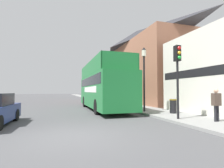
{
  "coord_description": "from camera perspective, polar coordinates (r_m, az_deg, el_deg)",
  "views": [
    {
      "loc": [
        -0.52,
        -6.41,
        1.63
      ],
      "look_at": [
        4.05,
        8.28,
        2.24
      ],
      "focal_mm": 28.0,
      "sensor_mm": 36.0,
      "label": 1
    }
  ],
  "objects": [
    {
      "name": "brick_terrace_rear",
      "position": [
        26.99,
        8.17,
        5.83
      ],
      "size": [
        6.0,
        20.89,
        10.85
      ],
      "color": "#9E664C",
      "rests_on": "ground_plane"
    },
    {
      "name": "tour_bus",
      "position": [
        15.38,
        -3.11,
        -1.34
      ],
      "size": [
        2.63,
        10.16,
        4.07
      ],
      "rotation": [
        0.0,
        0.0,
        -0.01
      ],
      "color": "#1E7A38",
      "rests_on": "ground_plane"
    },
    {
      "name": "litter_bin",
      "position": [
        12.47,
        19.32,
        -6.7
      ],
      "size": [
        0.48,
        0.48,
        0.94
      ],
      "color": "black",
      "rests_on": "sidewalk"
    },
    {
      "name": "ground_plane",
      "position": [
        27.46,
        -16.26,
        -5.59
      ],
      "size": [
        144.0,
        144.0,
        0.0
      ],
      "primitive_type": "plane",
      "color": "#4C4C4F"
    },
    {
      "name": "traffic_signal",
      "position": [
        10.1,
        20.65,
        5.82
      ],
      "size": [
        0.28,
        0.42,
        3.95
      ],
      "color": "black",
      "rests_on": "sidewalk"
    },
    {
      "name": "sidewalk",
      "position": [
        25.45,
        -1.21,
        -5.79
      ],
      "size": [
        2.94,
        108.0,
        0.14
      ],
      "color": "gray",
      "rests_on": "ground_plane"
    },
    {
      "name": "lamp_post_nearest",
      "position": [
        13.08,
        10.42,
        5.49
      ],
      "size": [
        0.35,
        0.35,
        4.71
      ],
      "color": "black",
      "rests_on": "sidewalk"
    },
    {
      "name": "lamp_post_second",
      "position": [
        21.76,
        -1.17,
        1.86
      ],
      "size": [
        0.35,
        0.35,
        4.41
      ],
      "color": "black",
      "rests_on": "sidewalk"
    },
    {
      "name": "pedestrian_nearest",
      "position": [
        9.98,
        30.9,
        -5.01
      ],
      "size": [
        0.42,
        0.23,
        1.59
      ],
      "color": "#232328",
      "rests_on": "sidewalk"
    },
    {
      "name": "parked_car_ahead_of_bus",
      "position": [
        23.79,
        -6.46,
        -4.59
      ],
      "size": [
        1.91,
        4.03,
        1.41
      ],
      "rotation": [
        0.0,
        0.0,
        0.05
      ],
      "color": "maroon",
      "rests_on": "ground_plane"
    }
  ]
}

